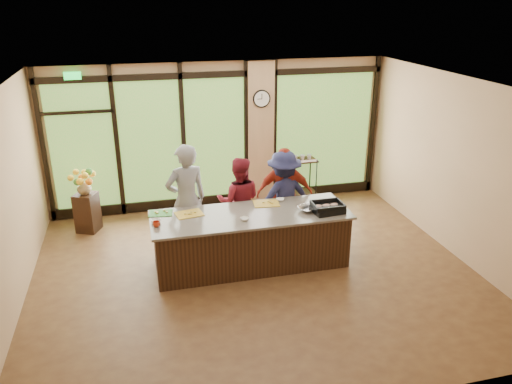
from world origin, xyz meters
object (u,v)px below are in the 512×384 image
island_base (251,240)px  roasting_pan (328,209)px  bar_cart (298,174)px  cook_left (187,200)px  cook_right (284,197)px  flower_stand (87,212)px

island_base → roasting_pan: (1.23, -0.23, 0.52)m
bar_cart → cook_left: bearing=-147.5°
cook_right → flower_stand: size_ratio=2.25×
island_base → roasting_pan: bearing=-10.5°
cook_left → cook_right: size_ratio=1.16×
cook_right → bar_cart: cook_right is taller
cook_left → roasting_pan: (2.18, -0.90, -0.02)m
cook_right → flower_stand: cook_right is taller
flower_stand → island_base: bearing=-12.3°
roasting_pan → bar_cart: size_ratio=0.47×
cook_left → flower_stand: (-1.75, 1.33, -0.61)m
cook_left → island_base: bearing=130.7°
island_base → flower_stand: size_ratio=4.14×
roasting_pan → flower_stand: roasting_pan is taller
island_base → bar_cart: bar_cart is taller
cook_right → cook_left: bearing=-6.1°
island_base → roasting_pan: size_ratio=6.35×
roasting_pan → flower_stand: bearing=144.8°
island_base → flower_stand: (-2.70, 2.00, -0.07)m
cook_right → roasting_pan: (0.44, -0.98, 0.12)m
cook_right → flower_stand: (-3.48, 1.25, -0.47)m
cook_left → flower_stand: bearing=-51.1°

